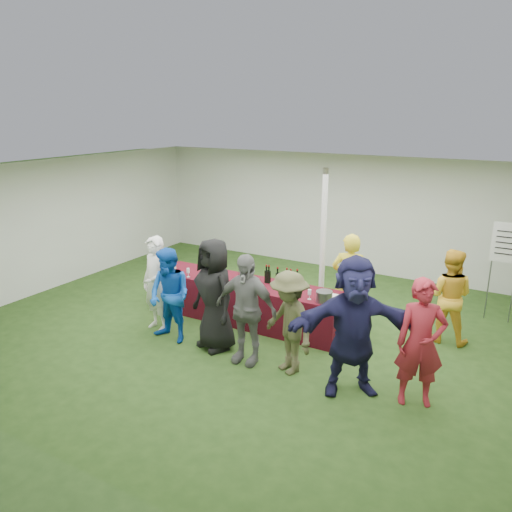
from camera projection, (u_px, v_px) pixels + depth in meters
The scene contains 18 objects.
ground at pixel (266, 331), 8.59m from camera, with size 60.00×60.00×0.00m, color #284719.
tent at pixel (323, 244), 8.96m from camera, with size 10.00×10.00×10.00m.
serving_table at pixel (246, 301), 8.91m from camera, with size 3.60×0.80×0.75m, color #580914.
wine_bottles at pixel (281, 279), 8.58m from camera, with size 0.64×0.14×0.32m.
wine_glasses at pixel (218, 276), 8.75m from camera, with size 2.76×0.14×0.16m.
water_bottle at pixel (248, 275), 8.84m from camera, with size 0.07×0.07×0.23m.
bar_towel at pixel (333, 296), 8.07m from camera, with size 0.25×0.18×0.03m, color white.
dump_bucket at pixel (324, 297), 7.85m from camera, with size 0.26×0.26×0.18m, color slate.
wine_list_sign at pixel (506, 250), 8.67m from camera, with size 0.50×0.03×1.80m.
staff_pourer at pixel (349, 282), 8.47m from camera, with size 0.62×0.41×1.70m, color yellow.
staff_back at pixel (448, 296), 8.03m from camera, with size 0.76×0.59×1.57m, color gold.
customer_0 at pixel (156, 284), 8.44m from camera, with size 0.60×0.40×1.66m, color white.
customer_1 at pixel (170, 296), 8.04m from camera, with size 0.76×0.59×1.56m, color blue.
customer_2 at pixel (214, 295), 7.77m from camera, with size 0.88×0.57×1.80m, color black.
customer_3 at pixel (246, 309), 7.35m from camera, with size 0.99×0.41×1.69m, color slate.
customer_4 at pixel (289, 323), 7.08m from camera, with size 0.99×0.57×1.53m, color #4B4B2B.
customer_5 at pixel (353, 326), 6.51m from camera, with size 1.77×0.56×1.91m, color #1C1B43.
customer_6 at pixel (421, 343), 6.27m from camera, with size 0.62×0.41×1.70m, color maroon.
Camera 1 is at (3.76, -6.91, 3.68)m, focal length 35.00 mm.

